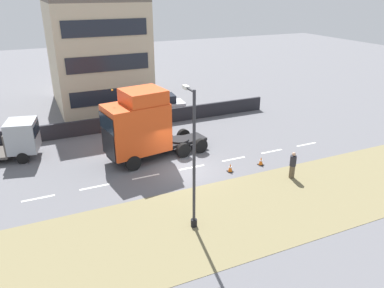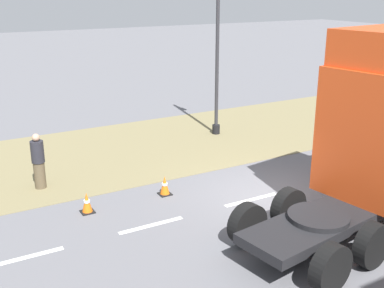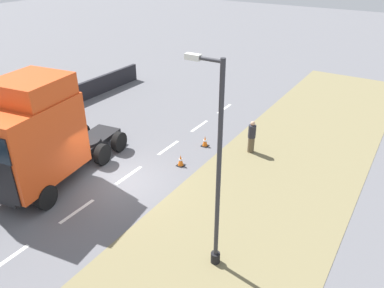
% 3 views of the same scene
% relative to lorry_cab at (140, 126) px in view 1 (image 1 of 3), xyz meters
% --- Properties ---
extents(ground_plane, '(120.00, 120.00, 0.00)m').
position_rel_lorry_cab_xyz_m(ground_plane, '(-2.55, -1.96, -2.49)').
color(ground_plane, slate).
rests_on(ground_plane, ground).
extents(grass_verge, '(7.00, 44.00, 0.01)m').
position_rel_lorry_cab_xyz_m(grass_verge, '(-8.55, -1.96, -2.48)').
color(grass_verge, olive).
rests_on(grass_verge, ground).
extents(lane_markings, '(0.16, 21.00, 0.00)m').
position_rel_lorry_cab_xyz_m(lane_markings, '(-2.55, -2.66, -2.49)').
color(lane_markings, white).
rests_on(lane_markings, ground).
extents(boundary_wall, '(0.25, 24.00, 1.25)m').
position_rel_lorry_cab_xyz_m(boundary_wall, '(6.45, -1.96, -1.86)').
color(boundary_wall, '#232328').
rests_on(boundary_wall, ground).
extents(building_block, '(10.03, 8.50, 11.29)m').
position_rel_lorry_cab_xyz_m(building_block, '(14.95, -0.31, 2.61)').
color(building_block, '#C1B293').
rests_on(building_block, ground).
extents(lorry_cab, '(3.64, 7.57, 5.09)m').
position_rel_lorry_cab_xyz_m(lorry_cab, '(0.00, 0.00, 0.00)').
color(lorry_cab, black).
rests_on(lorry_cab, ground).
extents(flatbed_truck, '(3.27, 5.75, 2.70)m').
position_rel_lorry_cab_xyz_m(flatbed_truck, '(3.82, 7.75, -1.07)').
color(flatbed_truck, '#999EA3').
rests_on(flatbed_truck, ground).
extents(parked_car, '(2.26, 4.52, 2.07)m').
position_rel_lorry_cab_xyz_m(parked_car, '(8.20, -4.38, -1.48)').
color(parked_car, silver).
rests_on(parked_car, ground).
extents(lamp_post, '(1.28, 0.32, 7.02)m').
position_rel_lorry_cab_xyz_m(lamp_post, '(-8.56, -0.03, 0.77)').
color(lamp_post, black).
rests_on(lamp_post, ground).
extents(pedestrian, '(0.39, 0.39, 1.74)m').
position_rel_lorry_cab_xyz_m(pedestrian, '(-6.45, -7.78, -1.63)').
color(pedestrian, brown).
rests_on(pedestrian, ground).
extents(traffic_cone_lead, '(0.36, 0.36, 0.58)m').
position_rel_lorry_cab_xyz_m(traffic_cone_lead, '(-4.13, -4.68, -2.21)').
color(traffic_cone_lead, black).
rests_on(traffic_cone_lead, ground).
extents(traffic_cone_trailing, '(0.36, 0.36, 0.58)m').
position_rel_lorry_cab_xyz_m(traffic_cone_trailing, '(-4.11, -7.06, -2.21)').
color(traffic_cone_trailing, black).
rests_on(traffic_cone_trailing, ground).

